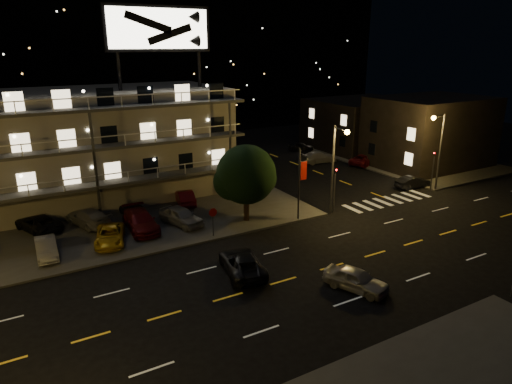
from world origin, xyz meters
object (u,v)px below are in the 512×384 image
tree (246,176)px  road_car_west (242,263)px  road_car_east (356,279)px  lot_car_4 (181,216)px  lot_car_2 (110,235)px  lot_car_7 (88,217)px  side_car_0 (413,182)px

tree → road_car_west: 9.87m
road_car_west → road_car_east: bearing=145.3°
tree → road_car_west: size_ratio=1.30×
lot_car_4 → road_car_west: 9.85m
tree → lot_car_2: 11.78m
lot_car_4 → lot_car_7: lot_car_4 is taller
lot_car_7 → lot_car_4: bearing=131.1°
lot_car_7 → road_car_east: size_ratio=1.19×
tree → road_car_west: tree is taller
lot_car_2 → road_car_west: road_car_west is taller
tree → lot_car_7: 13.59m
tree → lot_car_4: size_ratio=1.49×
tree → lot_car_4: bearing=160.7°
side_car_0 → lot_car_7: bearing=86.1°
lot_car_7 → road_car_west: lot_car_7 is taller
tree → side_car_0: (20.05, -0.33, -3.43)m
tree → lot_car_2: size_ratio=1.48×
lot_car_2 → lot_car_7: bearing=115.2°
lot_car_7 → road_car_east: 22.68m
lot_car_2 → lot_car_4: (6.06, 0.89, 0.13)m
lot_car_2 → side_car_0: 31.35m
road_car_west → lot_car_4: bearing=-74.8°
lot_car_4 → road_car_east: (5.65, -15.29, -0.21)m
road_car_west → tree: bearing=-108.1°
lot_car_2 → lot_car_4: lot_car_4 is taller
lot_car_4 → road_car_east: size_ratio=1.08×
lot_car_2 → side_car_0: bearing=13.7°
lot_car_2 → side_car_0: lot_car_2 is taller
road_car_east → road_car_west: (-5.12, 5.45, 0.01)m
side_car_0 → road_car_west: 25.89m
tree → lot_car_7: tree is taller
lot_car_7 → side_car_0: size_ratio=1.25×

